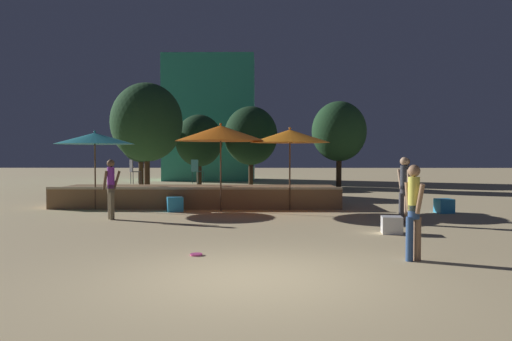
{
  "coord_description": "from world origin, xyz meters",
  "views": [
    {
      "loc": [
        0.18,
        -7.43,
        1.87
      ],
      "look_at": [
        0.0,
        7.24,
        1.38
      ],
      "focal_mm": 35.0,
      "sensor_mm": 36.0,
      "label": 1
    }
  ],
  "objects_px": {
    "cube_seat_1": "(392,225)",
    "background_tree_3": "(199,141)",
    "patio_umbrella_2": "(95,139)",
    "person_3": "(404,187)",
    "patio_umbrella_1": "(290,136)",
    "person_0": "(414,209)",
    "background_tree_0": "(251,136)",
    "cube_seat_0": "(175,204)",
    "bistro_chair_1": "(133,169)",
    "background_tree_1": "(147,122)",
    "background_tree_2": "(141,139)",
    "person_2": "(406,185)",
    "patio_umbrella_0": "(221,133)",
    "person_1": "(111,187)",
    "cube_seat_2": "(444,206)",
    "background_tree_4": "(339,131)",
    "frisbee_disc": "(196,254)",
    "bistro_chair_0": "(196,169)"
  },
  "relations": [
    {
      "from": "cube_seat_1",
      "to": "background_tree_3",
      "type": "height_order",
      "value": "background_tree_3"
    },
    {
      "from": "patio_umbrella_2",
      "to": "person_3",
      "type": "xyz_separation_m",
      "value": [
        9.39,
        -3.38,
        -1.4
      ]
    },
    {
      "from": "patio_umbrella_1",
      "to": "person_0",
      "type": "distance_m",
      "value": 8.25
    },
    {
      "from": "patio_umbrella_1",
      "to": "patio_umbrella_2",
      "type": "distance_m",
      "value": 6.53
    },
    {
      "from": "patio_umbrella_2",
      "to": "background_tree_0",
      "type": "bearing_deg",
      "value": 68.54
    },
    {
      "from": "cube_seat_0",
      "to": "bistro_chair_1",
      "type": "height_order",
      "value": "bistro_chair_1"
    },
    {
      "from": "patio_umbrella_1",
      "to": "background_tree_1",
      "type": "relative_size",
      "value": 0.52
    },
    {
      "from": "background_tree_0",
      "to": "background_tree_2",
      "type": "xyz_separation_m",
      "value": [
        -6.12,
        -1.45,
        -0.21
      ]
    },
    {
      "from": "background_tree_1",
      "to": "person_2",
      "type": "bearing_deg",
      "value": -44.36
    },
    {
      "from": "bistro_chair_1",
      "to": "background_tree_2",
      "type": "height_order",
      "value": "background_tree_2"
    },
    {
      "from": "patio_umbrella_0",
      "to": "person_1",
      "type": "xyz_separation_m",
      "value": [
        -2.94,
        -2.24,
        -1.62
      ]
    },
    {
      "from": "cube_seat_2",
      "to": "background_tree_4",
      "type": "distance_m",
      "value": 11.01
    },
    {
      "from": "cube_seat_2",
      "to": "background_tree_0",
      "type": "distance_m",
      "value": 15.13
    },
    {
      "from": "patio_umbrella_1",
      "to": "cube_seat_0",
      "type": "xyz_separation_m",
      "value": [
        -3.76,
        -0.47,
        -2.23
      ]
    },
    {
      "from": "patio_umbrella_1",
      "to": "patio_umbrella_2",
      "type": "bearing_deg",
      "value": 179.63
    },
    {
      "from": "cube_seat_0",
      "to": "cube_seat_1",
      "type": "height_order",
      "value": "cube_seat_0"
    },
    {
      "from": "patio_umbrella_0",
      "to": "background_tree_2",
      "type": "height_order",
      "value": "background_tree_2"
    },
    {
      "from": "patio_umbrella_1",
      "to": "frisbee_disc",
      "type": "bearing_deg",
      "value": -105.89
    },
    {
      "from": "patio_umbrella_1",
      "to": "background_tree_0",
      "type": "height_order",
      "value": "background_tree_0"
    },
    {
      "from": "cube_seat_0",
      "to": "background_tree_1",
      "type": "xyz_separation_m",
      "value": [
        -2.81,
        8.21,
        3.18
      ]
    },
    {
      "from": "bistro_chair_0",
      "to": "background_tree_3",
      "type": "bearing_deg",
      "value": -46.94
    },
    {
      "from": "background_tree_1",
      "to": "background_tree_4",
      "type": "distance_m",
      "value": 9.9
    },
    {
      "from": "person_1",
      "to": "background_tree_2",
      "type": "bearing_deg",
      "value": -25.08
    },
    {
      "from": "bistro_chair_0",
      "to": "background_tree_4",
      "type": "bearing_deg",
      "value": -94.29
    },
    {
      "from": "background_tree_0",
      "to": "background_tree_4",
      "type": "relative_size",
      "value": 1.0
    },
    {
      "from": "patio_umbrella_0",
      "to": "person_2",
      "type": "xyz_separation_m",
      "value": [
        5.59,
        -1.66,
        -1.6
      ]
    },
    {
      "from": "bistro_chair_0",
      "to": "background_tree_1",
      "type": "relative_size",
      "value": 0.17
    },
    {
      "from": "patio_umbrella_1",
      "to": "person_1",
      "type": "xyz_separation_m",
      "value": [
        -5.23,
        -2.51,
        -1.54
      ]
    },
    {
      "from": "cube_seat_1",
      "to": "bistro_chair_0",
      "type": "distance_m",
      "value": 9.03
    },
    {
      "from": "person_0",
      "to": "person_3",
      "type": "relative_size",
      "value": 0.94
    },
    {
      "from": "background_tree_1",
      "to": "background_tree_4",
      "type": "relative_size",
      "value": 1.15
    },
    {
      "from": "patio_umbrella_2",
      "to": "background_tree_4",
      "type": "bearing_deg",
      "value": 45.02
    },
    {
      "from": "cube_seat_1",
      "to": "background_tree_1",
      "type": "height_order",
      "value": "background_tree_1"
    },
    {
      "from": "person_3",
      "to": "bistro_chair_0",
      "type": "xyz_separation_m",
      "value": [
        -6.26,
        5.48,
        0.32
      ]
    },
    {
      "from": "patio_umbrella_1",
      "to": "background_tree_4",
      "type": "height_order",
      "value": "background_tree_4"
    },
    {
      "from": "person_2",
      "to": "bistro_chair_0",
      "type": "distance_m",
      "value": 7.86
    },
    {
      "from": "person_0",
      "to": "background_tree_1",
      "type": "height_order",
      "value": "background_tree_1"
    },
    {
      "from": "patio_umbrella_0",
      "to": "person_3",
      "type": "bearing_deg",
      "value": -30.9
    },
    {
      "from": "bistro_chair_1",
      "to": "cube_seat_1",
      "type": "bearing_deg",
      "value": -162.0
    },
    {
      "from": "person_2",
      "to": "background_tree_4",
      "type": "relative_size",
      "value": 0.38
    },
    {
      "from": "bistro_chair_1",
      "to": "background_tree_2",
      "type": "distance_m",
      "value": 9.66
    },
    {
      "from": "cube_seat_1",
      "to": "background_tree_2",
      "type": "bearing_deg",
      "value": 121.41
    },
    {
      "from": "patio_umbrella_2",
      "to": "background_tree_1",
      "type": "relative_size",
      "value": 0.5
    },
    {
      "from": "patio_umbrella_2",
      "to": "person_3",
      "type": "distance_m",
      "value": 10.08
    },
    {
      "from": "cube_seat_1",
      "to": "bistro_chair_1",
      "type": "height_order",
      "value": "bistro_chair_1"
    },
    {
      "from": "background_tree_2",
      "to": "cube_seat_0",
      "type": "bearing_deg",
      "value": -71.32
    },
    {
      "from": "cube_seat_0",
      "to": "background_tree_2",
      "type": "distance_m",
      "value": 12.55
    },
    {
      "from": "bistro_chair_1",
      "to": "background_tree_0",
      "type": "height_order",
      "value": "background_tree_0"
    },
    {
      "from": "cube_seat_0",
      "to": "person_2",
      "type": "distance_m",
      "value": 7.25
    },
    {
      "from": "bistro_chair_0",
      "to": "frisbee_disc",
      "type": "relative_size",
      "value": 3.99
    }
  ]
}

